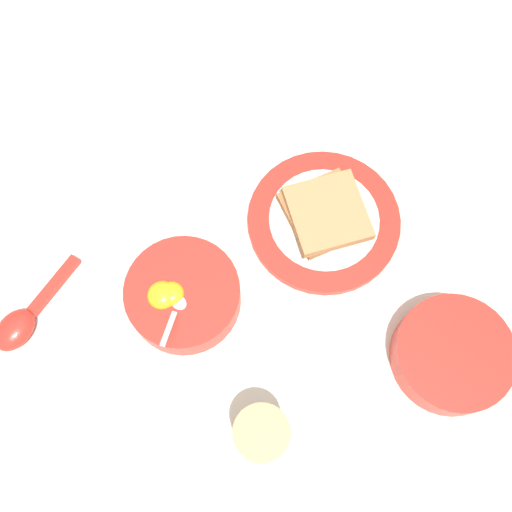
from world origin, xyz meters
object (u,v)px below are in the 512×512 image
at_px(soup_spoon, 22,322).
at_px(egg_bowl, 183,295).
at_px(toast_plate, 324,221).
at_px(toast_sandwich, 326,213).
at_px(congee_bowl, 452,355).
at_px(drinking_cup, 261,434).

bearing_deg(soup_spoon, egg_bowl, 54.61).
relative_size(toast_plate, toast_sandwich, 1.53).
bearing_deg(egg_bowl, toast_plate, 76.86).
relative_size(toast_sandwich, congee_bowl, 0.94).
distance_m(egg_bowl, toast_sandwich, 0.23).
bearing_deg(egg_bowl, toast_sandwich, 77.22).
bearing_deg(egg_bowl, soup_spoon, -125.39).
bearing_deg(congee_bowl, egg_bowl, -146.69).
xyz_separation_m(toast_plate, drinking_cup, (0.15, -0.28, 0.04)).
xyz_separation_m(egg_bowl, toast_sandwich, (0.05, 0.23, 0.00)).
bearing_deg(toast_sandwich, drinking_cup, -61.01).
relative_size(egg_bowl, toast_plate, 0.70).
xyz_separation_m(egg_bowl, soup_spoon, (-0.13, -0.18, -0.02)).
relative_size(soup_spoon, congee_bowl, 1.05).
height_order(soup_spoon, drinking_cup, drinking_cup).
xyz_separation_m(egg_bowl, congee_bowl, (0.31, 0.20, -0.00)).
bearing_deg(drinking_cup, congee_bowl, 68.07).
relative_size(egg_bowl, soup_spoon, 0.96).
bearing_deg(toast_plate, toast_sandwich, 118.07).
height_order(toast_plate, toast_sandwich, toast_sandwich).
xyz_separation_m(toast_sandwich, soup_spoon, (-0.18, -0.41, -0.02)).
bearing_deg(congee_bowl, toast_plate, 174.75).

